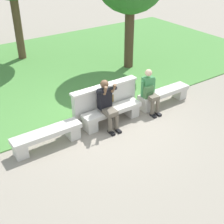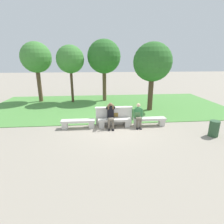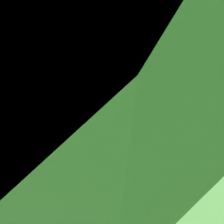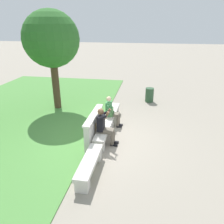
% 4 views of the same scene
% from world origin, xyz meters
% --- Properties ---
extents(ground_plane, '(80.00, 80.00, 0.00)m').
position_xyz_m(ground_plane, '(0.00, 0.00, 0.00)').
color(ground_plane, gray).
extents(bench_main, '(1.74, 0.40, 0.45)m').
position_xyz_m(bench_main, '(-1.91, 0.00, 0.29)').
color(bench_main, beige).
rests_on(bench_main, ground).
extents(bench_near, '(1.74, 0.40, 0.45)m').
position_xyz_m(bench_near, '(0.00, 0.00, 0.29)').
color(bench_near, beige).
rests_on(bench_near, ground).
extents(bench_mid, '(1.74, 0.40, 0.45)m').
position_xyz_m(bench_mid, '(1.91, 0.00, 0.29)').
color(bench_mid, beige).
rests_on(bench_mid, ground).
extents(backrest_wall_with_plaque, '(2.02, 0.24, 1.01)m').
position_xyz_m(backrest_wall_with_plaque, '(0.00, 0.34, 0.52)').
color(backrest_wall_with_plaque, beige).
rests_on(backrest_wall_with_plaque, ground).
extents(person_photographer, '(0.48, 0.73, 1.32)m').
position_xyz_m(person_photographer, '(-0.21, -0.08, 0.74)').
color(person_photographer, black).
rests_on(person_photographer, ground).
extents(person_distant, '(0.48, 0.69, 1.26)m').
position_xyz_m(person_distant, '(1.26, -0.07, 0.67)').
color(person_distant, black).
rests_on(person_distant, ground).
extents(backpack, '(0.28, 0.24, 0.43)m').
position_xyz_m(backpack, '(1.21, -0.05, 0.63)').
color(backpack, '#4C7F47').
rests_on(backpack, bench_mid).
extents(tree_far_back, '(2.54, 2.54, 4.56)m').
position_xyz_m(tree_far_back, '(2.81, 2.94, 3.26)').
color(tree_far_back, '#4C3826').
rests_on(tree_far_back, ground).
extents(trash_bin, '(0.44, 0.44, 0.75)m').
position_xyz_m(trash_bin, '(4.51, -1.57, 0.38)').
color(trash_bin, '#2D5133').
rests_on(trash_bin, ground).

